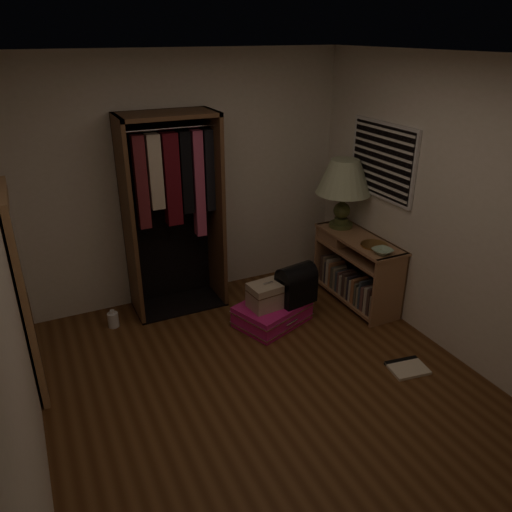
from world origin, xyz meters
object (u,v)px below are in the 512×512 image
object	(u,v)px
train_case	(268,295)
black_bag	(296,283)
console_bookshelf	(354,267)
floor_mirror	(25,293)
white_jug	(113,320)
table_lamp	(344,178)
open_wardrobe	(173,198)
pink_suitcase	(272,313)

from	to	relation	value
train_case	black_bag	world-z (taller)	black_bag
console_bookshelf	floor_mirror	bearing A→B (deg)	-179.26
white_jug	table_lamp	bearing A→B (deg)	-5.45
open_wardrobe	floor_mirror	bearing A→B (deg)	-152.23
floor_mirror	white_jug	size ratio (longest dim) A/B	8.98
train_case	table_lamp	bearing A→B (deg)	14.28
console_bookshelf	white_jug	world-z (taller)	console_bookshelf
black_bag	white_jug	distance (m)	1.88
open_wardrobe	pink_suitcase	size ratio (longest dim) A/B	2.39
black_bag	table_lamp	world-z (taller)	table_lamp
console_bookshelf	train_case	world-z (taller)	console_bookshelf
train_case	console_bookshelf	bearing A→B (deg)	-1.20
table_lamp	white_jug	xyz separation A→B (m)	(-2.53, 0.24, -1.22)
pink_suitcase	table_lamp	distance (m)	1.63
floor_mirror	table_lamp	bearing A→B (deg)	6.31
open_wardrobe	white_jug	xyz separation A→B (m)	(-0.76, -0.17, -1.12)
floor_mirror	pink_suitcase	xyz separation A→B (m)	(2.20, -0.02, -0.74)
floor_mirror	white_jug	distance (m)	1.21
pink_suitcase	white_jug	size ratio (longest dim) A/B	4.53
train_case	black_bag	bearing A→B (deg)	-12.65
open_wardrobe	floor_mirror	world-z (taller)	open_wardrobe
black_bag	pink_suitcase	bearing A→B (deg)	155.45
console_bookshelf	white_jug	bearing A→B (deg)	167.53
open_wardrobe	black_bag	bearing A→B (deg)	-41.70
pink_suitcase	console_bookshelf	bearing A→B (deg)	-16.82
open_wardrobe	white_jug	bearing A→B (deg)	-167.06
white_jug	pink_suitcase	bearing A→B (deg)	-22.74
pink_suitcase	table_lamp	bearing A→B (deg)	-0.29
train_case	table_lamp	size ratio (longest dim) A/B	0.53
open_wardrobe	black_bag	xyz separation A→B (m)	(0.96, -0.86, -0.77)
table_lamp	pink_suitcase	bearing A→B (deg)	-159.89
pink_suitcase	table_lamp	xyz separation A→B (m)	(1.04, 0.38, 1.19)
pink_suitcase	train_case	bearing A→B (deg)	-179.50
pink_suitcase	train_case	world-z (taller)	train_case
console_bookshelf	open_wardrobe	size ratio (longest dim) A/B	0.55
black_bag	white_jug	xyz separation A→B (m)	(-1.72, 0.68, -0.35)
black_bag	table_lamp	distance (m)	1.27
pink_suitcase	table_lamp	size ratio (longest dim) A/B	1.14
open_wardrobe	table_lamp	xyz separation A→B (m)	(1.77, -0.42, 0.10)
pink_suitcase	train_case	distance (m)	0.25
table_lamp	black_bag	bearing A→B (deg)	-151.29
floor_mirror	white_jug	bearing A→B (deg)	40.08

